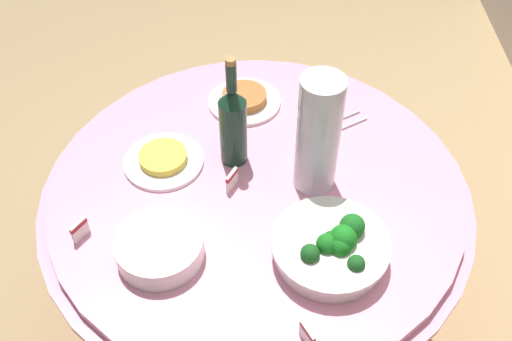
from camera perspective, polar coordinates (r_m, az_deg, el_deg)
ground_plane at (r=2.19m, az=0.00°, el=-14.35°), size 6.00×6.00×0.00m
buffet_table at (r=1.87m, az=0.00°, el=-8.76°), size 1.16×1.16×0.74m
broccoli_bowl at (r=1.41m, az=7.28°, el=-7.35°), size 0.28×0.28×0.11m
plate_stack at (r=1.43m, az=-9.25°, el=-7.34°), size 0.21×0.21×0.06m
wine_bottle at (r=1.56m, az=-2.23°, el=4.52°), size 0.07×0.07×0.34m
decorative_fruit_vase at (r=1.49m, az=5.94°, el=2.81°), size 0.11×0.11×0.34m
serving_tongs at (r=1.76m, az=7.99°, el=4.40°), size 0.12×0.16×0.01m
food_plate_peanuts at (r=1.81m, az=-1.13°, el=6.85°), size 0.22×0.22×0.04m
food_plate_fried_egg at (r=1.64m, az=-8.89°, el=1.04°), size 0.22×0.22×0.03m
label_placard_front at (r=1.51m, az=-16.60°, el=-5.44°), size 0.05×0.03×0.05m
label_placard_mid at (r=1.30m, az=4.95°, el=-15.46°), size 0.05×0.03×0.05m
label_placard_rear at (r=1.55m, az=-2.33°, el=-0.84°), size 0.05×0.03×0.05m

